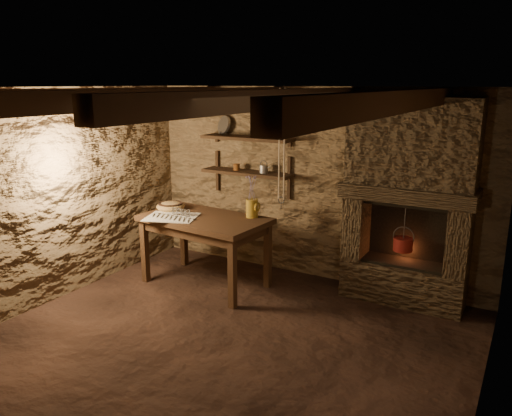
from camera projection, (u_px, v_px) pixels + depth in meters
The scene contains 25 objects.
floor at pixel (226, 341), 4.86m from camera, with size 4.50×4.50×0.00m, color black.
back_wall at pixel (312, 185), 6.25m from camera, with size 4.50×0.04×2.40m, color brown.
front_wall at pixel (35, 304), 2.88m from camera, with size 4.50×0.04×2.40m, color brown.
left_wall at pixel (58, 195), 5.65m from camera, with size 0.04×4.00×2.40m, color brown.
right_wall at pixel (494, 265), 3.49m from camera, with size 0.04×4.00×2.40m, color brown.
ceiling at pixel (222, 88), 4.27m from camera, with size 4.50×4.00×0.04m, color black.
beam_far_left at pixel (98, 96), 5.02m from camera, with size 0.14×3.95×0.16m, color black.
beam_mid_left at pixel (177, 98), 4.54m from camera, with size 0.14×3.95×0.16m, color black.
beam_mid_right at pixel (274, 99), 4.06m from camera, with size 0.14×3.95×0.16m, color black.
beam_far_right at pixel (397, 102), 3.58m from camera, with size 0.14×3.95×0.16m, color black.
shelf_lower at pixel (247, 173), 6.50m from camera, with size 1.25×0.30×0.04m, color black.
shelf_upper at pixel (247, 138), 6.39m from camera, with size 1.25×0.30×0.04m, color black.
hearth at pixel (409, 197), 5.45m from camera, with size 1.43×0.51×2.30m.
work_table at pixel (205, 248), 6.12m from camera, with size 1.58×0.99×0.87m.
linen_cloth at pixel (172, 217), 6.00m from camera, with size 0.60×0.48×0.01m, color beige.
pewter_cutlery_row at pixel (171, 217), 5.98m from camera, with size 0.50×0.19×0.01m, color gray, non-canonical shape.
drinking_glasses at pixel (179, 212), 6.08m from camera, with size 0.19×0.06×0.08m, color silver, non-canonical shape.
stoneware_jug at pixel (252, 200), 5.96m from camera, with size 0.17×0.16×0.51m.
wooden_bowl at pixel (171, 207), 6.35m from camera, with size 0.36×0.36×0.13m, color #A27D46.
iron_stockpot at pixel (260, 130), 6.27m from camera, with size 0.23×0.23×0.17m, color #2F2D2A.
tin_pan at pixel (224, 125), 6.64m from camera, with size 0.25×0.25×0.03m, color #A3A39E.
small_kettle at pixel (264, 169), 6.36m from camera, with size 0.15×0.11×0.16m, color #A3A39E, non-canonical shape.
rusty_tin at pixel (237, 167), 6.56m from camera, with size 0.08×0.08×0.08m, color #542B10.
red_pot at pixel (403, 243), 5.54m from camera, with size 0.24×0.23×0.54m.
hanging_ropes at pixel (282, 145), 5.28m from camera, with size 0.08×0.08×1.20m, color #C5AF8B, non-canonical shape.
Camera 1 is at (2.43, -3.68, 2.44)m, focal length 35.00 mm.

